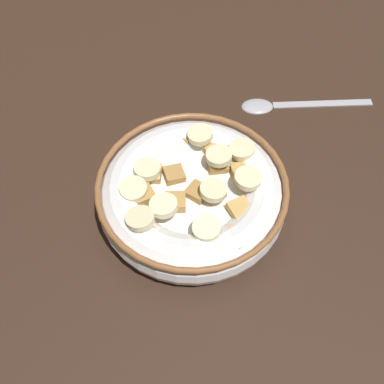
# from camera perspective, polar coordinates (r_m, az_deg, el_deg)

# --- Properties ---
(ground_plane) EXTENTS (1.29, 1.29, 0.02)m
(ground_plane) POSITION_cam_1_polar(r_m,az_deg,el_deg) (0.47, -0.00, -2.76)
(ground_plane) COLOR #332116
(cereal_bowl) EXTENTS (0.19, 0.19, 0.06)m
(cereal_bowl) POSITION_cam_1_polar(r_m,az_deg,el_deg) (0.44, 0.01, -0.28)
(cereal_bowl) COLOR white
(cereal_bowl) RESTS_ON ground_plane
(spoon) EXTENTS (0.13, 0.13, 0.01)m
(spoon) POSITION_cam_1_polar(r_m,az_deg,el_deg) (0.57, 11.25, 11.04)
(spoon) COLOR #A5A5AD
(spoon) RESTS_ON ground_plane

